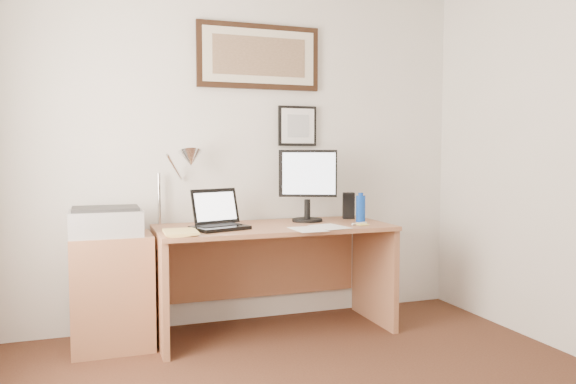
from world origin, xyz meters
name	(u,v)px	position (x,y,z in m)	size (l,w,h in m)	color
wall_back	(239,153)	(0.00, 2.00, 1.25)	(3.50, 0.02, 2.50)	white
side_cabinet	(112,292)	(-0.92, 1.68, 0.36)	(0.50, 0.40, 0.73)	#975F3F
water_bottle	(361,209)	(0.80, 1.61, 0.85)	(0.07, 0.07, 0.19)	#0D3BAB
bottle_cap	(361,194)	(0.80, 1.61, 0.95)	(0.03, 0.03, 0.02)	#0D3BAB
speaker	(349,206)	(0.81, 1.81, 0.85)	(0.09, 0.08, 0.20)	black
paper_sheet_a	(308,229)	(0.30, 1.36, 0.75)	(0.19, 0.27, 0.00)	white
paper_sheet_b	(330,227)	(0.48, 1.42, 0.75)	(0.19, 0.27, 0.00)	white
sticky_pad	(362,224)	(0.73, 1.43, 0.76)	(0.07, 0.07, 0.01)	#FFED78
marker_pen	(359,223)	(0.73, 1.47, 0.76)	(0.02, 0.02, 0.14)	white
book	(164,233)	(-0.62, 1.43, 0.76)	(0.20, 0.28, 0.02)	#F1CE71
desk	(270,257)	(0.15, 1.72, 0.51)	(1.60, 0.70, 0.75)	#975F3F
laptop	(218,220)	(-0.25, 1.60, 0.81)	(0.40, 0.39, 0.26)	black
lcd_monitor	(308,182)	(0.45, 1.75, 1.04)	(0.40, 0.22, 0.52)	black
printer	(106,222)	(-0.95, 1.67, 0.82)	(0.44, 0.34, 0.18)	#A6A6A8
desk_lamp	(187,162)	(-0.41, 1.81, 1.19)	(0.29, 0.27, 0.53)	silver
picture_large	(259,57)	(0.15, 1.97, 1.95)	(0.92, 0.04, 0.47)	black
picture_small	(297,126)	(0.45, 1.97, 1.45)	(0.30, 0.03, 0.30)	black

